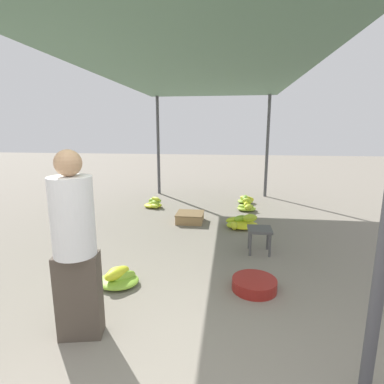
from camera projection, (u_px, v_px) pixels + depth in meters
name	position (u px, v px, depth m)	size (l,w,h in m)	color
canopy_post_back_left	(158.00, 146.00, 8.18)	(0.08, 0.08, 2.64)	#4C4C51
canopy_post_back_right	(267.00, 147.00, 7.81)	(0.08, 0.08, 2.64)	#4C4C51
canopy_tarp	(200.00, 72.00, 4.70)	(3.32, 6.62, 0.04)	#567A60
vendor_foreground	(75.00, 244.00, 2.46)	(0.41, 0.41, 1.62)	#4C4238
stool	(260.00, 233.00, 4.33)	(0.34, 0.34, 0.37)	#4C4C4C
basin_black	(254.00, 284.00, 3.35)	(0.50, 0.50, 0.13)	maroon
banana_pile_left_0	(119.00, 278.00, 3.47)	(0.48, 0.43, 0.22)	#B3CC2C
banana_pile_left_1	(154.00, 203.00, 6.91)	(0.41, 0.53, 0.25)	#86BA34
banana_pile_right_0	(247.00, 207.00, 6.62)	(0.42, 0.44, 0.28)	#A6C72E
banana_pile_right_1	(241.00, 223.00, 5.51)	(0.63, 0.63, 0.26)	#C9D528
banana_pile_right_2	(246.00, 200.00, 7.28)	(0.41, 0.45, 0.21)	#C0D12A
crate_near	(190.00, 217.00, 5.82)	(0.52, 0.52, 0.18)	#9E7A4C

